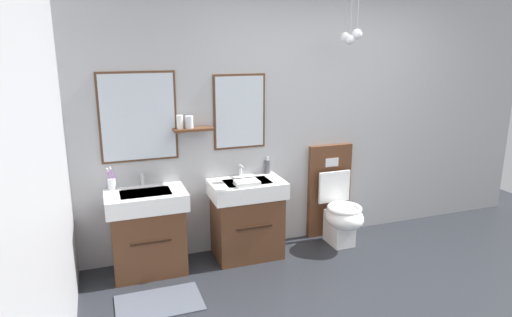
% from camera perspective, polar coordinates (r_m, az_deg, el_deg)
% --- Properties ---
extents(wall_back, '(5.16, 0.65, 2.67)m').
position_cam_1_polar(wall_back, '(4.71, 7.94, 5.86)').
color(wall_back, '#A8A8AA').
rests_on(wall_back, ground).
extents(wall_left, '(0.12, 3.73, 2.67)m').
position_cam_1_polar(wall_left, '(2.44, -26.63, -3.68)').
color(wall_left, '#A8A8AA').
rests_on(wall_left, ground).
extents(bath_mat, '(0.68, 0.44, 0.01)m').
position_cam_1_polar(bath_mat, '(3.87, -12.19, -17.49)').
color(bath_mat, '#474C56').
rests_on(bath_mat, ground).
extents(vanity_sink_left, '(0.70, 0.48, 0.76)m').
position_cam_1_polar(vanity_sink_left, '(4.21, -13.59, -8.82)').
color(vanity_sink_left, '#56331E').
rests_on(vanity_sink_left, ground).
extents(tap_on_left_sink, '(0.03, 0.13, 0.11)m').
position_cam_1_polar(tap_on_left_sink, '(4.23, -14.21, -2.46)').
color(tap_on_left_sink, silver).
rests_on(tap_on_left_sink, vanity_sink_left).
extents(vanity_sink_right, '(0.70, 0.48, 0.76)m').
position_cam_1_polar(vanity_sink_right, '(4.39, -1.21, -7.40)').
color(vanity_sink_right, '#56331E').
rests_on(vanity_sink_right, ground).
extents(tap_on_right_sink, '(0.03, 0.13, 0.11)m').
position_cam_1_polar(tap_on_right_sink, '(4.40, -1.96, -1.32)').
color(tap_on_right_sink, silver).
rests_on(tap_on_right_sink, vanity_sink_right).
extents(toilet, '(0.48, 0.63, 1.00)m').
position_cam_1_polar(toilet, '(4.78, 10.17, -6.03)').
color(toilet, '#56331E').
rests_on(toilet, ground).
extents(toothbrush_cup, '(0.07, 0.07, 0.21)m').
position_cam_1_polar(toothbrush_cup, '(4.20, -17.85, -3.03)').
color(toothbrush_cup, silver).
rests_on(toothbrush_cup, vanity_sink_left).
extents(soap_dispenser, '(0.06, 0.06, 0.17)m').
position_cam_1_polar(soap_dispenser, '(4.49, 1.45, -0.99)').
color(soap_dispenser, '#4C4C51').
rests_on(soap_dispenser, vanity_sink_right).
extents(folded_hand_towel, '(0.22, 0.16, 0.04)m').
position_cam_1_polar(folded_hand_towel, '(4.12, -1.15, -3.13)').
color(folded_hand_towel, white).
rests_on(folded_hand_towel, vanity_sink_right).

